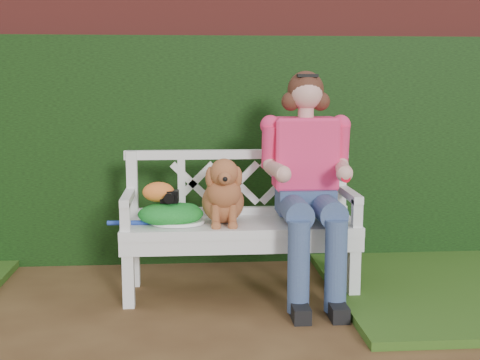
{
  "coord_description": "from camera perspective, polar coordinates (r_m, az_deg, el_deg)",
  "views": [
    {
      "loc": [
        0.18,
        -3.15,
        1.38
      ],
      "look_at": [
        0.5,
        0.87,
        0.75
      ],
      "focal_mm": 48.0,
      "sensor_mm": 36.0,
      "label": 1
    }
  ],
  "objects": [
    {
      "name": "tennis_racket",
      "position": [
        4.07,
        -5.98,
        -3.73
      ],
      "size": [
        0.66,
        0.34,
        0.03
      ],
      "primitive_type": null,
      "rotation": [
        0.0,
        0.0,
        -0.11
      ],
      "color": "silver",
      "rests_on": "garden_bench"
    },
    {
      "name": "camera_item",
      "position": [
        4.05,
        -6.28,
        -1.46
      ],
      "size": [
        0.12,
        0.09,
        0.08
      ],
      "primitive_type": "cube",
      "rotation": [
        0.0,
        0.0,
        -0.06
      ],
      "color": "black",
      "rests_on": "green_bag"
    },
    {
      "name": "ground",
      "position": [
        3.44,
        -7.41,
        -14.83
      ],
      "size": [
        60.0,
        60.0,
        0.0
      ],
      "primitive_type": "plane",
      "color": "#482E19"
    },
    {
      "name": "dog",
      "position": [
        4.03,
        -1.5,
        -0.89
      ],
      "size": [
        0.42,
        0.47,
        0.43
      ],
      "primitive_type": null,
      "rotation": [
        0.0,
        0.0,
        -0.4
      ],
      "color": "olive",
      "rests_on": "garden_bench"
    },
    {
      "name": "green_bag",
      "position": [
        4.06,
        -6.19,
        -2.96
      ],
      "size": [
        0.43,
        0.34,
        0.14
      ],
      "primitive_type": null,
      "rotation": [
        0.0,
        0.0,
        -0.05
      ],
      "color": "#178D2D",
      "rests_on": "garden_bench"
    },
    {
      "name": "ivy_hedge",
      "position": [
        4.86,
        -6.63,
        2.56
      ],
      "size": [
        10.0,
        0.18,
        1.7
      ],
      "primitive_type": "cube",
      "color": "#17410F",
      "rests_on": "ground"
    },
    {
      "name": "brick_wall",
      "position": [
        5.06,
        -6.59,
        5.65
      ],
      "size": [
        10.0,
        0.3,
        2.2
      ],
      "primitive_type": "cube",
      "color": "maroon",
      "rests_on": "ground"
    },
    {
      "name": "seated_woman",
      "position": [
        4.12,
        5.89,
        -0.44
      ],
      "size": [
        0.76,
        0.91,
        1.43
      ],
      "primitive_type": null,
      "rotation": [
        0.0,
        0.0,
        0.2
      ],
      "color": "#F73670",
      "rests_on": "ground"
    },
    {
      "name": "garden_bench",
      "position": [
        4.19,
        0.0,
        -6.9
      ],
      "size": [
        1.59,
        0.62,
        0.48
      ],
      "primitive_type": null,
      "rotation": [
        0.0,
        0.0,
        -0.01
      ],
      "color": "white",
      "rests_on": "ground"
    },
    {
      "name": "baseball_glove",
      "position": [
        4.06,
        -7.26,
        -1.06
      ],
      "size": [
        0.24,
        0.21,
        0.13
      ],
      "primitive_type": "ellipsoid",
      "rotation": [
        0.0,
        0.0,
        0.39
      ],
      "color": "orange",
      "rests_on": "green_bag"
    }
  ]
}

